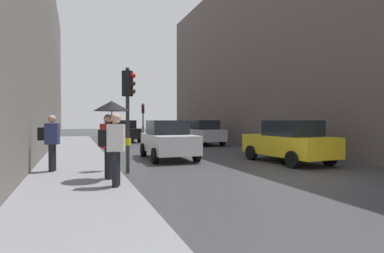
{
  "coord_description": "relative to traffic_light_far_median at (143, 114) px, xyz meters",
  "views": [
    {
      "loc": [
        -6.11,
        -8.04,
        1.77
      ],
      "look_at": [
        0.39,
        9.82,
        1.39
      ],
      "focal_mm": 30.17,
      "sensor_mm": 36.0,
      "label": 1
    }
  ],
  "objects": [
    {
      "name": "building_facade_right",
      "position": [
        10.62,
        -12.76,
        3.93
      ],
      "size": [
        12.0,
        33.06,
        12.56
      ],
      "primitive_type": "cube",
      "color": "#5B514C",
      "rests_on": "ground"
    },
    {
      "name": "traffic_light_far_median",
      "position": [
        0.0,
        0.0,
        0.0
      ],
      "size": [
        0.24,
        0.43,
        3.4
      ],
      "color": "#2D2D2D",
      "rests_on": "ground"
    },
    {
      "name": "car_red_sedan",
      "position": [
        -2.67,
        1.97,
        -1.47
      ],
      "size": [
        2.05,
        4.22,
        1.76
      ],
      "color": "red",
      "rests_on": "ground"
    },
    {
      "name": "pedestrian_with_umbrella",
      "position": [
        -5.33,
        -22.12,
        -0.51
      ],
      "size": [
        1.0,
        1.0,
        2.14
      ],
      "color": "black",
      "rests_on": "sidewalk_kerb"
    },
    {
      "name": "car_yellow_taxi",
      "position": [
        2.08,
        -20.02,
        -1.47
      ],
      "size": [
        2.2,
        4.29,
        1.76
      ],
      "color": "yellow",
      "rests_on": "ground"
    },
    {
      "name": "car_silver_hatchback",
      "position": [
        2.37,
        -9.75,
        -1.47
      ],
      "size": [
        2.16,
        4.27,
        1.76
      ],
      "color": "#BCBCC1",
      "rests_on": "ground"
    },
    {
      "name": "car_white_compact",
      "position": [
        -2.26,
        -16.99,
        -1.47
      ],
      "size": [
        2.11,
        4.24,
        1.76
      ],
      "color": "silver",
      "rests_on": "ground"
    },
    {
      "name": "pedestrian_with_grey_backpack",
      "position": [
        -6.97,
        -20.18,
        -1.19
      ],
      "size": [
        0.65,
        0.42,
        1.77
      ],
      "color": "black",
      "rests_on": "sidewalk_kerb"
    },
    {
      "name": "sidewalk_kerb",
      "position": [
        -6.24,
        -17.15,
        -2.27
      ],
      "size": [
        2.66,
        40.0,
        0.16
      ],
      "primitive_type": "cube",
      "color": "gray",
      "rests_on": "ground"
    },
    {
      "name": "ground_plane",
      "position": [
        -0.15,
        -23.15,
        -2.35
      ],
      "size": [
        120.0,
        120.0,
        0.0
      ],
      "primitive_type": "plane",
      "color": "#38383A"
    },
    {
      "name": "pedestrian_with_black_backpack",
      "position": [
        -5.36,
        -23.21,
        -1.19
      ],
      "size": [
        0.65,
        0.44,
        1.77
      ],
      "color": "black",
      "rests_on": "sidewalk_kerb"
    },
    {
      "name": "car_dark_suv",
      "position": [
        -2.43,
        -4.58,
        -1.47
      ],
      "size": [
        2.15,
        4.27,
        1.76
      ],
      "color": "black",
      "rests_on": "ground"
    },
    {
      "name": "traffic_light_near_right",
      "position": [
        -4.59,
        -20.43,
        0.07
      ],
      "size": [
        0.44,
        0.37,
        3.5
      ],
      "color": "#2D2D2D",
      "rests_on": "ground"
    }
  ]
}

